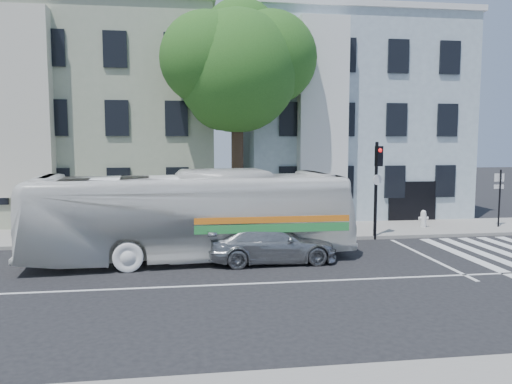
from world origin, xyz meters
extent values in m
plane|color=black|center=(0.00, 0.00, 0.00)|extent=(120.00, 120.00, 0.00)
cube|color=gray|center=(0.00, 8.00, 0.07)|extent=(80.00, 4.00, 0.15)
cube|color=#A4AA8E|center=(-7.00, 15.00, 5.50)|extent=(12.00, 10.00, 11.00)
cube|color=#96A8B3|center=(7.00, 15.00, 5.50)|extent=(12.00, 10.00, 11.00)
cylinder|color=#2D2116|center=(0.00, 8.50, 2.60)|extent=(0.56, 0.56, 5.20)
sphere|color=#1D4516|center=(0.00, 8.50, 7.50)|extent=(5.60, 5.60, 5.60)
sphere|color=#1D4516|center=(1.60, 8.90, 8.20)|extent=(4.40, 4.40, 4.40)
sphere|color=#1D4516|center=(-1.40, 8.20, 8.00)|extent=(4.20, 4.20, 4.20)
sphere|color=#1D4516|center=(0.30, 9.70, 9.20)|extent=(3.80, 3.80, 3.80)
sphere|color=#1D4516|center=(-0.60, 9.10, 6.50)|extent=(3.40, 3.40, 3.40)
imported|color=white|center=(-2.19, 3.37, 1.64)|extent=(3.78, 11.94, 3.27)
imported|color=#A2A5A9|center=(0.60, 2.60, 0.68)|extent=(1.98, 4.70, 1.35)
cylinder|color=black|center=(5.82, 6.05, 2.14)|extent=(0.14, 0.14, 4.28)
cube|color=black|center=(5.82, 5.80, 3.67)|extent=(0.33, 0.29, 0.87)
sphere|color=red|center=(5.82, 5.67, 3.93)|extent=(0.16, 0.16, 0.16)
cylinder|color=white|center=(5.82, 5.90, 2.65)|extent=(0.44, 0.14, 0.45)
cylinder|color=silver|center=(9.00, 7.87, 0.49)|extent=(0.27, 0.27, 0.68)
sphere|color=silver|center=(9.00, 7.87, 0.86)|extent=(0.25, 0.25, 0.25)
cylinder|color=silver|center=(9.00, 7.87, 0.58)|extent=(0.45, 0.16, 0.16)
cylinder|color=black|center=(12.69, 7.46, 1.55)|extent=(0.08, 0.08, 2.79)
cube|color=white|center=(12.69, 7.56, 2.55)|extent=(0.50, 0.05, 0.39)
cube|color=white|center=(12.69, 7.56, 2.11)|extent=(0.50, 0.05, 0.20)
camera|label=1|loc=(-2.43, -14.67, 4.35)|focal=35.00mm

